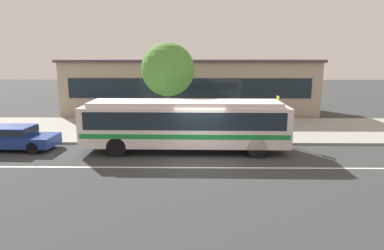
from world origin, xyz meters
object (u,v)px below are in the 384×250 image
at_px(pedestrian_waiting_near_sign, 153,119).
at_px(pedestrian_walking_along_curb, 234,120).
at_px(transit_bus, 185,122).
at_px(street_tree_near_stop, 168,70).
at_px(sedan_behind_bus, 11,136).
at_px(pedestrian_standing_by_tree, 187,120).
at_px(bus_stop_sign, 277,113).

relative_size(pedestrian_waiting_near_sign, pedestrian_walking_along_curb, 1.05).
xyz_separation_m(transit_bus, street_tree_near_stop, (-1.30, 4.83, 2.56)).
bearing_deg(sedan_behind_bus, pedestrian_standing_by_tree, 17.77).
relative_size(sedan_behind_bus, bus_stop_sign, 1.77).
bearing_deg(pedestrian_standing_by_tree, sedan_behind_bus, -162.23).
bearing_deg(pedestrian_standing_by_tree, pedestrian_waiting_near_sign, 176.80).
distance_m(pedestrian_waiting_near_sign, bus_stop_sign, 7.59).
xyz_separation_m(pedestrian_walking_along_curb, bus_stop_sign, (2.29, -1.45, 0.73)).
bearing_deg(pedestrian_waiting_near_sign, pedestrian_walking_along_curb, -1.53).
distance_m(pedestrian_walking_along_curb, street_tree_near_stop, 5.48).
bearing_deg(pedestrian_waiting_near_sign, bus_stop_sign, -12.10).
bearing_deg(pedestrian_standing_by_tree, transit_bus, -89.76).
bearing_deg(pedestrian_walking_along_curb, street_tree_near_stop, 159.28).
height_order(pedestrian_walking_along_curb, bus_stop_sign, bus_stop_sign).
relative_size(pedestrian_walking_along_curb, pedestrian_standing_by_tree, 0.99).
bearing_deg(transit_bus, street_tree_near_stop, 105.09).
xyz_separation_m(pedestrian_walking_along_curb, street_tree_near_stop, (-4.25, 1.61, 3.05)).
distance_m(pedestrian_standing_by_tree, street_tree_near_stop, 3.67).
distance_m(sedan_behind_bus, pedestrian_standing_by_tree, 9.97).
relative_size(transit_bus, pedestrian_standing_by_tree, 6.43).
height_order(pedestrian_standing_by_tree, street_tree_near_stop, street_tree_near_stop).
bearing_deg(pedestrian_walking_along_curb, transit_bus, -132.44).
height_order(sedan_behind_bus, bus_stop_sign, bus_stop_sign).
relative_size(sedan_behind_bus, pedestrian_standing_by_tree, 2.81).
xyz_separation_m(pedestrian_waiting_near_sign, street_tree_near_stop, (0.85, 1.47, 3.01)).
relative_size(bus_stop_sign, street_tree_near_stop, 0.46).
distance_m(sedan_behind_bus, pedestrian_waiting_near_sign, 8.01).
xyz_separation_m(pedestrian_walking_along_curb, pedestrian_standing_by_tree, (-2.96, 0.02, 0.01)).
bearing_deg(pedestrian_waiting_near_sign, sedan_behind_bus, -156.73).
bearing_deg(bus_stop_sign, sedan_behind_bus, -173.90).
bearing_deg(pedestrian_standing_by_tree, street_tree_near_stop, 129.03).
bearing_deg(bus_stop_sign, pedestrian_waiting_near_sign, 167.90).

